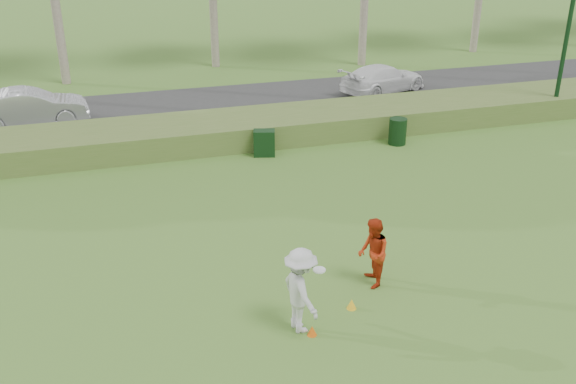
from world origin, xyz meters
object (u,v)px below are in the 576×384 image
object	(u,v)px
player_red	(373,253)
car_mid	(30,107)
utility_cabinet	(264,143)
cone_yellow	(352,304)
trash_bin	(398,131)
player_white	(301,291)
car_right	(383,79)
cone_orange	(312,331)

from	to	relation	value
player_red	car_mid	size ratio (longest dim) A/B	0.38
utility_cabinet	cone_yellow	bearing A→B (deg)	-78.11
player_red	car_mid	distance (m)	17.29
utility_cabinet	trash_bin	bearing A→B (deg)	12.52
player_white	car_right	bearing A→B (deg)	-38.81
player_white	cone_orange	bearing A→B (deg)	-158.89
player_white	trash_bin	bearing A→B (deg)	-44.36
trash_bin	car_mid	bearing A→B (deg)	154.93
car_mid	player_white	bearing A→B (deg)	-163.63
trash_bin	player_white	bearing A→B (deg)	-125.31
cone_orange	utility_cabinet	bearing A→B (deg)	80.36
cone_orange	car_right	distance (m)	19.50
car_mid	car_right	size ratio (longest dim) A/B	1.00
player_red	cone_yellow	size ratio (longest dim) A/B	7.04
trash_bin	car_right	bearing A→B (deg)	69.74
player_white	cone_orange	world-z (taller)	player_white
cone_yellow	car_right	distance (m)	18.37
cone_orange	utility_cabinet	xyz separation A→B (m)	(1.80, 10.57, 0.36)
player_red	car_right	xyz separation A→B (m)	(7.42, 15.59, -0.14)
player_red	car_right	size ratio (longest dim) A/B	0.38
player_red	cone_orange	xyz separation A→B (m)	(-2.00, -1.47, -0.74)
player_red	cone_yellow	xyz separation A→B (m)	(-0.84, -0.80, -0.73)
utility_cabinet	trash_bin	world-z (taller)	trash_bin
utility_cabinet	car_right	size ratio (longest dim) A/B	0.21
trash_bin	car_mid	distance (m)	14.76
cone_orange	car_right	world-z (taller)	car_right
player_white	player_red	bearing A→B (deg)	-70.45
player_white	trash_bin	size ratio (longest dim) A/B	1.93
player_red	trash_bin	size ratio (longest dim) A/B	1.72
cone_yellow	car_right	world-z (taller)	car_right
player_red	utility_cabinet	distance (m)	9.12
player_red	utility_cabinet	size ratio (longest dim) A/B	1.80
player_red	cone_orange	distance (m)	2.59
player_red	car_right	world-z (taller)	player_red
player_red	car_right	bearing A→B (deg)	164.73
player_white	utility_cabinet	world-z (taller)	player_white
cone_yellow	utility_cabinet	size ratio (longest dim) A/B	0.26
cone_orange	car_mid	size ratio (longest dim) A/B	0.05
cone_yellow	car_mid	distance (m)	17.63
player_white	trash_bin	xyz separation A→B (m)	(7.10, 10.02, -0.46)
player_white	cone_yellow	world-z (taller)	player_white
cone_orange	utility_cabinet	distance (m)	10.73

